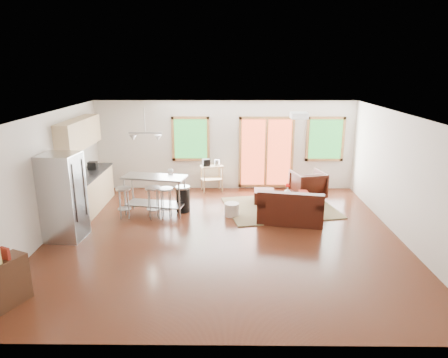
{
  "coord_description": "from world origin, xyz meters",
  "views": [
    {
      "loc": [
        0.08,
        -7.96,
        3.57
      ],
      "look_at": [
        0.0,
        0.3,
        1.2
      ],
      "focal_mm": 32.0,
      "sensor_mm": 36.0,
      "label": 1
    }
  ],
  "objects_px": {
    "ottoman": "(264,197)",
    "refrigerator": "(64,197)",
    "coffee_table": "(292,198)",
    "armchair": "(308,183)",
    "rug": "(280,208)",
    "kitchen_cart": "(211,169)",
    "island": "(155,188)",
    "loveseat": "(290,209)"
  },
  "relations": [
    {
      "from": "ottoman",
      "to": "refrigerator",
      "type": "distance_m",
      "value": 5.01
    },
    {
      "from": "coffee_table",
      "to": "armchair",
      "type": "bearing_deg",
      "value": 59.01
    },
    {
      "from": "rug",
      "to": "armchair",
      "type": "relative_size",
      "value": 3.22
    },
    {
      "from": "refrigerator",
      "to": "coffee_table",
      "type": "bearing_deg",
      "value": 24.13
    },
    {
      "from": "rug",
      "to": "refrigerator",
      "type": "height_order",
      "value": "refrigerator"
    },
    {
      "from": "coffee_table",
      "to": "ottoman",
      "type": "height_order",
      "value": "coffee_table"
    },
    {
      "from": "armchair",
      "to": "kitchen_cart",
      "type": "height_order",
      "value": "kitchen_cart"
    },
    {
      "from": "refrigerator",
      "to": "kitchen_cart",
      "type": "distance_m",
      "value": 4.46
    },
    {
      "from": "ottoman",
      "to": "kitchen_cart",
      "type": "xyz_separation_m",
      "value": [
        -1.46,
        1.05,
        0.48
      ]
    },
    {
      "from": "coffee_table",
      "to": "armchair",
      "type": "relative_size",
      "value": 1.24
    },
    {
      "from": "armchair",
      "to": "island",
      "type": "relative_size",
      "value": 0.52
    },
    {
      "from": "refrigerator",
      "to": "kitchen_cart",
      "type": "height_order",
      "value": "refrigerator"
    },
    {
      "from": "loveseat",
      "to": "refrigerator",
      "type": "relative_size",
      "value": 0.89
    },
    {
      "from": "ottoman",
      "to": "kitchen_cart",
      "type": "relative_size",
      "value": 0.55
    },
    {
      "from": "armchair",
      "to": "refrigerator",
      "type": "distance_m",
      "value": 6.28
    },
    {
      "from": "coffee_table",
      "to": "ottoman",
      "type": "relative_size",
      "value": 1.97
    },
    {
      "from": "armchair",
      "to": "island",
      "type": "distance_m",
      "value": 4.21
    },
    {
      "from": "rug",
      "to": "refrigerator",
      "type": "relative_size",
      "value": 1.47
    },
    {
      "from": "coffee_table",
      "to": "loveseat",
      "type": "bearing_deg",
      "value": -101.48
    },
    {
      "from": "refrigerator",
      "to": "island",
      "type": "height_order",
      "value": "refrigerator"
    },
    {
      "from": "kitchen_cart",
      "to": "ottoman",
      "type": "bearing_deg",
      "value": -35.72
    },
    {
      "from": "armchair",
      "to": "loveseat",
      "type": "bearing_deg",
      "value": 52.9
    },
    {
      "from": "ottoman",
      "to": "kitchen_cart",
      "type": "bearing_deg",
      "value": 144.28
    },
    {
      "from": "loveseat",
      "to": "kitchen_cart",
      "type": "bearing_deg",
      "value": 140.78
    },
    {
      "from": "ottoman",
      "to": "refrigerator",
      "type": "xyz_separation_m",
      "value": [
        -4.4,
        -2.29,
        0.74
      ]
    },
    {
      "from": "armchair",
      "to": "rug",
      "type": "bearing_deg",
      "value": 30.43
    },
    {
      "from": "coffee_table",
      "to": "island",
      "type": "height_order",
      "value": "island"
    },
    {
      "from": "coffee_table",
      "to": "island",
      "type": "bearing_deg",
      "value": -175.04
    },
    {
      "from": "coffee_table",
      "to": "rug",
      "type": "bearing_deg",
      "value": 158.25
    },
    {
      "from": "island",
      "to": "kitchen_cart",
      "type": "bearing_deg",
      "value": 55.21
    },
    {
      "from": "armchair",
      "to": "kitchen_cart",
      "type": "distance_m",
      "value": 2.78
    },
    {
      "from": "armchair",
      "to": "island",
      "type": "height_order",
      "value": "island"
    },
    {
      "from": "rug",
      "to": "armchair",
      "type": "bearing_deg",
      "value": 44.7
    },
    {
      "from": "loveseat",
      "to": "island",
      "type": "distance_m",
      "value": 3.32
    },
    {
      "from": "rug",
      "to": "ottoman",
      "type": "distance_m",
      "value": 0.59
    },
    {
      "from": "coffee_table",
      "to": "island",
      "type": "distance_m",
      "value": 3.46
    },
    {
      "from": "loveseat",
      "to": "coffee_table",
      "type": "xyz_separation_m",
      "value": [
        0.16,
        0.8,
        0.0
      ]
    },
    {
      "from": "refrigerator",
      "to": "island",
      "type": "relative_size",
      "value": 1.15
    },
    {
      "from": "coffee_table",
      "to": "refrigerator",
      "type": "xyz_separation_m",
      "value": [
        -5.06,
        -1.76,
        0.6
      ]
    },
    {
      "from": "ottoman",
      "to": "coffee_table",
      "type": "bearing_deg",
      "value": -38.59
    },
    {
      "from": "kitchen_cart",
      "to": "island",
      "type": "bearing_deg",
      "value": -124.79
    },
    {
      "from": "refrigerator",
      "to": "island",
      "type": "xyz_separation_m",
      "value": [
        1.63,
        1.47,
        -0.26
      ]
    }
  ]
}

